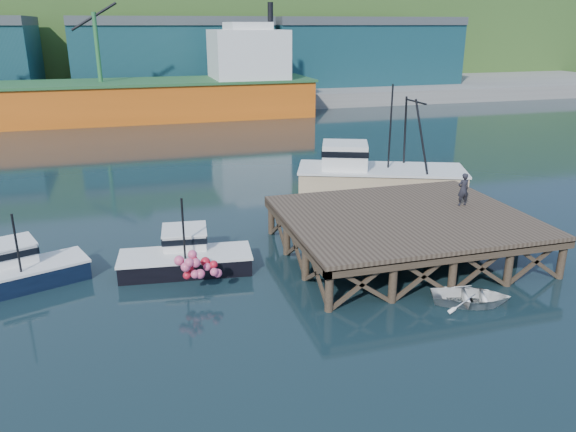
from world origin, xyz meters
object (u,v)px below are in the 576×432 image
object	(u,v)px
dinghy	(471,297)
boat_navy	(18,270)
boat_black	(186,255)
dockworker	(463,189)
trawler	(378,174)

from	to	relation	value
dinghy	boat_navy	bearing A→B (deg)	90.12
boat_black	dockworker	bearing A→B (deg)	3.71
boat_navy	boat_black	xyz separation A→B (m)	(7.45, -0.35, -0.02)
dinghy	trawler	bearing A→B (deg)	11.20
boat_black	trawler	bearing A→B (deg)	38.06
trawler	dockworker	distance (m)	9.46
trawler	dinghy	xyz separation A→B (m)	(-2.86, -15.67, -1.21)
boat_black	trawler	size ratio (longest dim) A/B	0.54
boat_black	dinghy	size ratio (longest dim) A/B	1.96
boat_black	dockworker	world-z (taller)	dockworker
boat_navy	trawler	xyz separation A→B (m)	(21.45, 8.38, 0.82)
boat_navy	dockworker	xyz separation A→B (m)	(21.95, -0.96, 2.27)
dockworker	trawler	bearing A→B (deg)	-87.67
trawler	boat_black	bearing A→B (deg)	-126.84
boat_black	trawler	xyz separation A→B (m)	(14.00, 8.73, 0.84)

